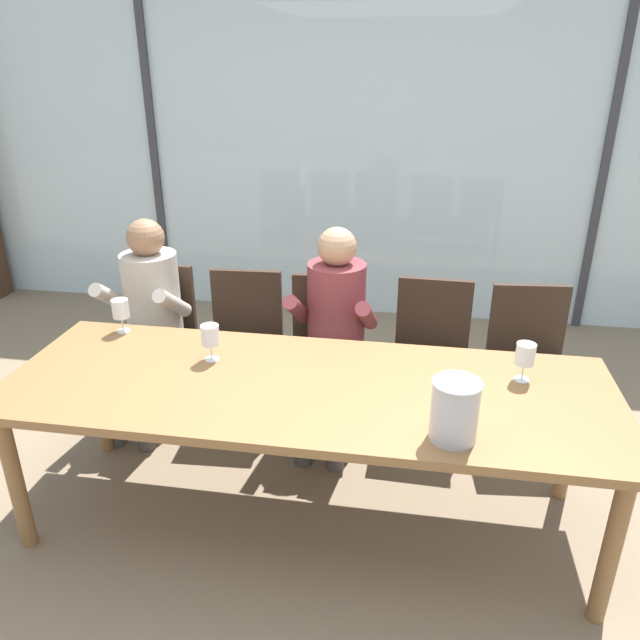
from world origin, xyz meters
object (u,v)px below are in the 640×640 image
Objects in this scene: wine_glass_by_left_taster at (210,337)px; chair_left_of_center at (244,336)px; dining_table at (307,397)px; person_beige_jumper at (147,311)px; wine_glass_near_bucket at (525,356)px; ice_bucket_primary at (455,409)px; chair_near_window_right at (529,355)px; chair_near_curtain at (157,328)px; chair_center at (327,342)px; person_maroon_top at (333,324)px; chair_right_of_center at (431,347)px; wine_glass_center_pour at (121,310)px.

chair_left_of_center is at bearing 94.65° from wine_glass_by_left_taster.
dining_table is 1.30m from person_beige_jumper.
person_beige_jumper is at bearing 164.54° from wine_glass_near_bucket.
chair_left_of_center is 1.67m from ice_bucket_primary.
dining_table is 2.95× the size of chair_near_window_right.
person_beige_jumper is at bearing 178.14° from chair_near_window_right.
chair_near_window_right is (1.08, 0.88, -0.15)m from dining_table.
wine_glass_by_left_taster is at bearing -48.43° from chair_near_curtain.
dining_table is 1.03m from chair_left_of_center.
chair_center is at bearing 175.45° from chair_near_window_right.
person_maroon_top is 0.78m from wine_glass_by_left_taster.
ice_bucket_primary is at bearing -49.21° from chair_left_of_center.
chair_left_of_center is 0.58m from person_maroon_top.
chair_near_window_right is at bearing 1.66° from chair_near_curtain.
dining_table is 2.95× the size of chair_right_of_center.
chair_near_curtain is 0.55m from chair_left_of_center.
chair_left_of_center and chair_right_of_center have the same top height.
person_beige_jumper is 2.07m from wine_glass_near_bucket.
ice_bucket_primary is at bearing -27.75° from person_beige_jumper.
person_beige_jumper is at bearing 135.16° from wine_glass_by_left_taster.
chair_right_of_center is (1.64, 0.01, 0.00)m from chair_near_curtain.
chair_center is 0.89m from wine_glass_by_left_taster.
chair_left_of_center is 3.75× the size of ice_bucket_primary.
chair_right_of_center is 1.69m from wine_glass_center_pour.
wine_glass_by_left_taster is (-1.08, 0.46, -0.00)m from ice_bucket_primary.
wine_glass_center_pour is at bearing -139.19° from chair_left_of_center.
wine_glass_by_left_taster is 0.60m from wine_glass_center_pour.
person_maroon_top is 6.98× the size of wine_glass_near_bucket.
person_beige_jumper is (-1.07, 0.74, 0.03)m from dining_table.
ice_bucket_primary is (-0.47, -1.19, 0.33)m from chair_near_window_right.
chair_center reaches higher than dining_table.
ice_bucket_primary is (0.60, -1.05, 0.16)m from person_maroon_top.
chair_near_curtain is 1.01m from wine_glass_by_left_taster.
dining_table is at bearing -30.40° from person_beige_jumper.
chair_near_curtain is 1.64m from chair_right_of_center.
wine_glass_center_pour is (-1.95, 0.19, 0.00)m from wine_glass_near_bucket.
wine_glass_by_left_taster reaches higher than chair_near_window_right.
ice_bucket_primary is at bearing -65.26° from chair_center.
wine_glass_near_bucket is (0.92, 0.19, 0.18)m from dining_table.
chair_left_of_center is 1.61m from chair_near_window_right.
chair_left_of_center is at bearing 175.03° from chair_near_window_right.
wine_glass_center_pour is at bearing -156.63° from person_maroon_top.
dining_table is 15.16× the size of wine_glass_by_left_taster.
chair_left_of_center is at bearing 155.17° from wine_glass_near_bucket.
person_maroon_top reaches higher than chair_near_window_right.
chair_left_of_center is 1.00× the size of chair_right_of_center.
dining_table is 1.06m from chair_right_of_center.
person_beige_jumper reaches higher than ice_bucket_primary.
chair_right_of_center is 1.31m from wine_glass_by_left_taster.
wine_glass_by_left_taster is 1.00× the size of wine_glass_near_bucket.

